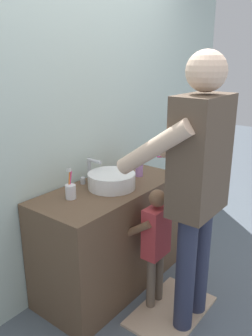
{
  "coord_description": "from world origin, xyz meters",
  "views": [
    {
      "loc": [
        -1.76,
        -1.22,
        1.71
      ],
      "look_at": [
        0.0,
        0.15,
        0.99
      ],
      "focal_mm": 36.79,
      "sensor_mm": 36.0,
      "label": 1
    }
  ],
  "objects_px": {
    "toothbrush_cup": "(71,191)",
    "adult_parent": "(197,173)",
    "soap_bottle": "(139,168)",
    "child_toddler": "(155,239)"
  },
  "relations": [
    {
      "from": "toothbrush_cup",
      "to": "adult_parent",
      "type": "height_order",
      "value": "adult_parent"
    },
    {
      "from": "soap_bottle",
      "to": "toothbrush_cup",
      "type": "bearing_deg",
      "value": 171.44
    },
    {
      "from": "soap_bottle",
      "to": "child_toddler",
      "type": "xyz_separation_m",
      "value": [
        -0.33,
        -0.37,
        -0.35
      ]
    },
    {
      "from": "soap_bottle",
      "to": "child_toddler",
      "type": "distance_m",
      "value": 0.61
    },
    {
      "from": "toothbrush_cup",
      "to": "adult_parent",
      "type": "xyz_separation_m",
      "value": [
        0.34,
        -0.73,
        0.19
      ]
    },
    {
      "from": "soap_bottle",
      "to": "adult_parent",
      "type": "xyz_separation_m",
      "value": [
        -0.3,
        -0.64,
        0.17
      ]
    },
    {
      "from": "toothbrush_cup",
      "to": "child_toddler",
      "type": "xyz_separation_m",
      "value": [
        0.32,
        -0.47,
        -0.33
      ]
    },
    {
      "from": "child_toddler",
      "to": "adult_parent",
      "type": "height_order",
      "value": "adult_parent"
    },
    {
      "from": "toothbrush_cup",
      "to": "soap_bottle",
      "type": "relative_size",
      "value": 1.25
    },
    {
      "from": "toothbrush_cup",
      "to": "child_toddler",
      "type": "bearing_deg",
      "value": -56.2
    }
  ]
}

